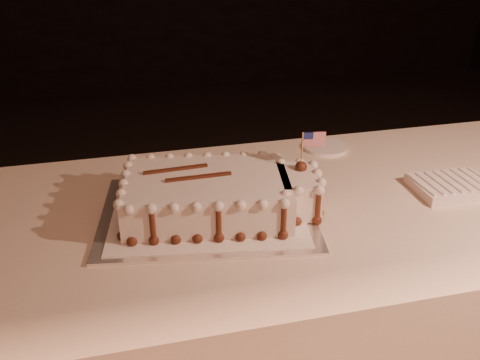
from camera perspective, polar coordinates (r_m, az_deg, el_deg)
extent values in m
cube|color=beige|center=(1.56, 5.33, -14.61)|extent=(2.40, 0.80, 0.75)
cube|color=white|center=(1.29, -3.46, -3.59)|extent=(0.56, 0.46, 0.01)
cube|color=white|center=(1.29, -3.46, -3.40)|extent=(0.50, 0.41, 0.00)
cube|color=silver|center=(1.27, -3.52, -1.60)|extent=(0.42, 0.31, 0.09)
cube|color=silver|center=(1.29, 6.22, -1.22)|extent=(0.11, 0.16, 0.09)
sphere|color=#552615|center=(1.19, -11.45, -6.45)|extent=(0.02, 0.02, 0.02)
sphere|color=#552615|center=(1.18, -9.17, -6.40)|extent=(0.02, 0.02, 0.02)
sphere|color=#552615|center=(1.18, -6.87, -6.33)|extent=(0.02, 0.02, 0.02)
sphere|color=#552615|center=(1.18, -4.57, -6.26)|extent=(0.02, 0.02, 0.02)
sphere|color=#552615|center=(1.18, -2.26, -6.18)|extent=(0.02, 0.02, 0.02)
sphere|color=#552615|center=(1.18, 0.05, -6.08)|extent=(0.02, 0.02, 0.02)
sphere|color=#552615|center=(1.18, 2.34, -5.98)|extent=(0.02, 0.02, 0.02)
sphere|color=#552615|center=(1.19, 4.61, -5.87)|extent=(0.02, 0.02, 0.02)
sphere|color=#552615|center=(1.22, 4.76, -4.87)|extent=(0.02, 0.02, 0.02)
sphere|color=#552615|center=(1.24, 6.06, -4.40)|extent=(0.02, 0.02, 0.02)
sphere|color=#552615|center=(1.25, 8.19, -4.29)|extent=(0.02, 0.02, 0.02)
sphere|color=#552615|center=(1.28, 8.43, -3.46)|extent=(0.02, 0.02, 0.02)
sphere|color=#552615|center=(1.32, 8.01, -2.42)|extent=(0.02, 0.02, 0.02)
sphere|color=#552615|center=(1.36, 7.61, -1.44)|extent=(0.02, 0.02, 0.02)
sphere|color=#552615|center=(1.37, 6.21, -1.16)|extent=(0.02, 0.02, 0.02)
sphere|color=#552615|center=(1.36, 4.26, -1.24)|extent=(0.02, 0.02, 0.02)
sphere|color=#552615|center=(1.39, 3.54, -0.58)|extent=(0.02, 0.02, 0.02)
sphere|color=#552615|center=(1.41, 2.33, -0.24)|extent=(0.02, 0.02, 0.02)
sphere|color=#552615|center=(1.40, 0.41, -0.31)|extent=(0.02, 0.02, 0.02)
sphere|color=#552615|center=(1.40, -1.52, -0.38)|extent=(0.02, 0.02, 0.02)
sphere|color=#552615|center=(1.40, -3.45, -0.45)|extent=(0.02, 0.02, 0.02)
sphere|color=#552615|center=(1.40, -5.39, -0.52)|extent=(0.02, 0.02, 0.02)
sphere|color=#552615|center=(1.40, -7.32, -0.59)|extent=(0.02, 0.02, 0.02)
sphere|color=#552615|center=(1.40, -9.24, -0.66)|extent=(0.02, 0.02, 0.02)
sphere|color=#552615|center=(1.41, -11.15, -0.72)|extent=(0.02, 0.02, 0.02)
sphere|color=#552615|center=(1.37, -11.55, -1.55)|extent=(0.02, 0.02, 0.02)
sphere|color=#552615|center=(1.33, -11.75, -2.53)|extent=(0.02, 0.02, 0.02)
sphere|color=#552615|center=(1.29, -11.97, -3.57)|extent=(0.02, 0.02, 0.02)
sphere|color=#552615|center=(1.25, -12.20, -4.67)|extent=(0.02, 0.02, 0.02)
sphere|color=#552615|center=(1.21, -12.45, -5.85)|extent=(0.02, 0.02, 0.02)
sphere|color=silver|center=(1.15, -11.82, -3.11)|extent=(0.02, 0.02, 0.02)
sphere|color=silver|center=(1.14, -9.46, -3.04)|extent=(0.02, 0.02, 0.02)
sphere|color=silver|center=(1.14, -7.09, -2.97)|extent=(0.02, 0.02, 0.02)
sphere|color=silver|center=(1.14, -4.71, -2.89)|extent=(0.02, 0.02, 0.02)
sphere|color=silver|center=(1.14, -2.33, -2.80)|extent=(0.02, 0.02, 0.02)
sphere|color=silver|center=(1.14, 0.05, -2.71)|extent=(0.02, 0.02, 0.02)
sphere|color=silver|center=(1.14, 2.41, -2.62)|extent=(0.02, 0.02, 0.02)
sphere|color=silver|center=(1.15, 4.75, -2.52)|extent=(0.02, 0.02, 0.02)
sphere|color=silver|center=(1.18, 4.91, -1.58)|extent=(0.02, 0.02, 0.02)
sphere|color=silver|center=(1.20, 6.24, -1.15)|extent=(0.02, 0.02, 0.02)
sphere|color=silver|center=(1.21, 8.44, -1.06)|extent=(0.02, 0.02, 0.02)
sphere|color=silver|center=(1.24, 8.68, -0.28)|extent=(0.02, 0.02, 0.02)
sphere|color=silver|center=(1.28, 8.24, 0.69)|extent=(0.02, 0.02, 0.02)
sphere|color=silver|center=(1.33, 7.82, 1.60)|extent=(0.02, 0.02, 0.02)
sphere|color=silver|center=(1.33, 6.39, 1.87)|extent=(0.02, 0.02, 0.02)
sphere|color=silver|center=(1.33, 4.38, 1.81)|extent=(0.02, 0.02, 0.02)
sphere|color=silver|center=(1.36, 3.64, 2.42)|extent=(0.02, 0.02, 0.02)
sphere|color=silver|center=(1.37, 2.39, 2.73)|extent=(0.02, 0.02, 0.02)
sphere|color=silver|center=(1.37, 0.42, 2.67)|extent=(0.02, 0.02, 0.02)
sphere|color=silver|center=(1.36, -1.56, 2.60)|extent=(0.02, 0.02, 0.02)
sphere|color=silver|center=(1.36, -3.54, 2.54)|extent=(0.02, 0.02, 0.02)
sphere|color=silver|center=(1.36, -5.53, 2.46)|extent=(0.02, 0.02, 0.02)
sphere|color=silver|center=(1.36, -7.51, 2.39)|extent=(0.02, 0.02, 0.02)
sphere|color=silver|center=(1.37, -9.49, 2.31)|extent=(0.02, 0.02, 0.02)
sphere|color=silver|center=(1.37, -11.45, 2.23)|extent=(0.02, 0.02, 0.02)
sphere|color=silver|center=(1.34, -11.86, 1.46)|extent=(0.02, 0.02, 0.02)
sphere|color=silver|center=(1.29, -12.08, 0.55)|extent=(0.02, 0.02, 0.02)
sphere|color=silver|center=(1.25, -12.32, -0.42)|extent=(0.02, 0.02, 0.02)
sphere|color=silver|center=(1.21, -12.57, -1.45)|extent=(0.02, 0.02, 0.02)
sphere|color=silver|center=(1.17, -12.84, -2.56)|extent=(0.02, 0.02, 0.02)
cylinder|color=#552615|center=(1.16, -9.31, -4.83)|extent=(0.01, 0.01, 0.08)
sphere|color=#552615|center=(1.18, -9.18, -6.32)|extent=(0.02, 0.02, 0.02)
cylinder|color=#552615|center=(1.16, -2.29, -4.59)|extent=(0.01, 0.01, 0.08)
sphere|color=#552615|center=(1.18, -2.26, -6.09)|extent=(0.02, 0.02, 0.02)
cylinder|color=#552615|center=(1.17, 4.68, -4.30)|extent=(0.01, 0.01, 0.08)
sphere|color=#552615|center=(1.19, 4.61, -5.79)|extent=(0.02, 0.02, 0.02)
cylinder|color=#552615|center=(1.23, 8.31, -2.77)|extent=(0.01, 0.01, 0.08)
sphere|color=#552615|center=(1.25, 8.20, -4.21)|extent=(0.02, 0.02, 0.02)
cylinder|color=#552615|center=(1.34, 7.71, 0.00)|extent=(0.01, 0.01, 0.08)
sphere|color=#552615|center=(1.36, 7.62, -1.36)|extent=(0.02, 0.02, 0.02)
cylinder|color=#552615|center=(1.37, 3.58, 0.83)|extent=(0.01, 0.01, 0.08)
sphere|color=#552615|center=(1.39, 3.54, -0.51)|extent=(0.02, 0.02, 0.02)
cylinder|color=#552615|center=(1.38, -1.54, 1.03)|extent=(0.01, 0.01, 0.08)
sphere|color=#552615|center=(1.40, -1.52, -0.31)|extent=(0.02, 0.02, 0.02)
cylinder|color=#552615|center=(1.38, -7.41, 0.81)|extent=(0.01, 0.01, 0.08)
sphere|color=#552615|center=(1.40, -7.32, -0.52)|extent=(0.02, 0.02, 0.02)
cylinder|color=#552615|center=(1.35, -11.69, -0.13)|extent=(0.01, 0.01, 0.08)
sphere|color=#552615|center=(1.37, -11.55, -1.48)|extent=(0.02, 0.02, 0.02)
cylinder|color=#552615|center=(1.23, -12.38, -3.16)|extent=(0.01, 0.01, 0.08)
sphere|color=#552615|center=(1.25, -12.21, -4.60)|extent=(0.02, 0.02, 0.02)
cube|color=#552615|center=(1.29, -6.87, 1.18)|extent=(0.15, 0.02, 0.01)
cube|color=#552615|center=(1.24, -4.42, 0.35)|extent=(0.15, 0.01, 0.01)
sphere|color=#552615|center=(1.29, 6.53, 1.39)|extent=(0.03, 0.03, 0.03)
cylinder|color=#BB8050|center=(1.27, 6.61, 2.79)|extent=(0.00, 0.00, 0.11)
cube|color=red|center=(1.26, 7.95, 4.32)|extent=(0.05, 0.01, 0.04)
cube|color=navy|center=(1.26, 7.32, 4.71)|extent=(0.02, 0.01, 0.02)
cube|color=#F4DCD4|center=(1.50, 21.63, -0.63)|extent=(0.20, 0.14, 0.03)
cube|color=white|center=(1.44, 18.78, -0.45)|extent=(0.01, 0.13, 0.01)
cube|color=white|center=(1.46, 19.65, -0.34)|extent=(0.01, 0.13, 0.01)
cube|color=white|center=(1.47, 20.49, -0.24)|extent=(0.01, 0.13, 0.01)
cube|color=white|center=(1.48, 21.32, -0.13)|extent=(0.01, 0.13, 0.01)
cube|color=white|center=(1.50, 22.14, -0.03)|extent=(0.01, 0.13, 0.01)
cube|color=white|center=(1.51, 22.94, 0.07)|extent=(0.01, 0.13, 0.01)
cube|color=white|center=(1.53, 23.72, 0.17)|extent=(0.01, 0.13, 0.01)
cylinder|color=white|center=(1.66, 9.10, 3.49)|extent=(0.14, 0.14, 0.01)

